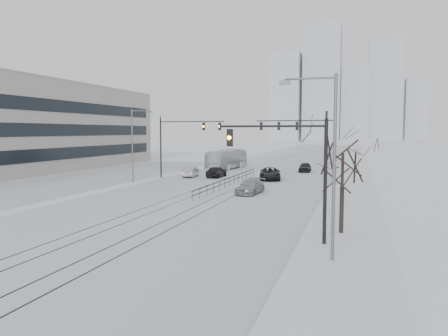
# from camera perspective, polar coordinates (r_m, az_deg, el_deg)

# --- Properties ---
(ground) EXTENTS (500.00, 500.00, 0.00)m
(ground) POSITION_cam_1_polar(r_m,az_deg,el_deg) (23.74, -20.37, -10.92)
(ground) COLOR silver
(ground) RESTS_ON ground
(road) EXTENTS (22.00, 260.00, 0.02)m
(road) POSITION_cam_1_polar(r_m,az_deg,el_deg) (79.59, 6.80, 0.24)
(road) COLOR silver
(road) RESTS_ON ground
(sidewalk_east) EXTENTS (5.00, 260.00, 0.16)m
(sidewalk_east) POSITION_cam_1_polar(r_m,az_deg,el_deg) (78.34, 16.56, 0.05)
(sidewalk_east) COLOR silver
(sidewalk_east) RESTS_ON ground
(curb) EXTENTS (0.10, 260.00, 0.12)m
(curb) POSITION_cam_1_polar(r_m,az_deg,el_deg) (78.40, 14.77, 0.08)
(curb) COLOR gray
(curb) RESTS_ON ground
(parking_strip) EXTENTS (14.00, 60.00, 0.03)m
(parking_strip) POSITION_cam_1_polar(r_m,az_deg,el_deg) (63.37, -15.57, -1.06)
(parking_strip) COLOR silver
(parking_strip) RESTS_ON ground
(tram_rails) EXTENTS (5.30, 180.00, 0.01)m
(tram_rails) POSITION_cam_1_polar(r_m,az_deg,el_deg) (60.09, 3.42, -1.20)
(tram_rails) COLOR black
(tram_rails) RESTS_ON ground
(skyline) EXTENTS (96.00, 48.00, 72.00)m
(skyline) POSITION_cam_1_polar(r_m,az_deg,el_deg) (292.87, 15.39, 9.42)
(skyline) COLOR #AAAFBA
(skyline) RESTS_ON ground
(traffic_mast_near) EXTENTS (6.10, 0.37, 7.00)m
(traffic_mast_near) POSITION_cam_1_polar(r_m,az_deg,el_deg) (24.37, 9.35, 0.63)
(traffic_mast_near) COLOR black
(traffic_mast_near) RESTS_ON ground
(traffic_mast_ne) EXTENTS (9.60, 0.37, 8.00)m
(traffic_mast_ne) POSITION_cam_1_polar(r_m,az_deg,el_deg) (53.41, 10.72, 4.14)
(traffic_mast_ne) COLOR black
(traffic_mast_ne) RESTS_ON ground
(traffic_mast_nw) EXTENTS (9.10, 0.37, 8.00)m
(traffic_mast_nw) POSITION_cam_1_polar(r_m,az_deg,el_deg) (58.60, -5.64, 4.07)
(traffic_mast_nw) COLOR black
(traffic_mast_nw) RESTS_ON ground
(street_light_east) EXTENTS (2.73, 0.25, 9.00)m
(street_light_east) POSITION_cam_1_polar(r_m,az_deg,el_deg) (21.16, 13.42, 1.69)
(street_light_east) COLOR #595B60
(street_light_east) RESTS_ON ground
(street_light_west) EXTENTS (2.73, 0.25, 9.00)m
(street_light_west) POSITION_cam_1_polar(r_m,az_deg,el_deg) (54.79, -11.62, 3.56)
(street_light_west) COLOR #595B60
(street_light_west) RESTS_ON ground
(bare_tree) EXTENTS (4.40, 4.40, 6.10)m
(bare_tree) POSITION_cam_1_polar(r_m,az_deg,el_deg) (27.17, 15.24, 0.79)
(bare_tree) COLOR black
(bare_tree) RESTS_ON ground
(median_fence) EXTENTS (0.06, 24.00, 1.00)m
(median_fence) POSITION_cam_1_polar(r_m,az_deg,el_deg) (50.43, 0.75, -1.77)
(median_fence) COLOR black
(median_fence) RESTS_ON ground
(street_sign) EXTENTS (0.70, 0.06, 2.40)m
(street_sign) POSITION_cam_1_polar(r_m,az_deg,el_deg) (50.36, 14.40, -0.70)
(street_sign) COLOR #595B60
(street_sign) RESTS_ON ground
(sedan_sb_inner) EXTENTS (1.93, 4.60, 1.56)m
(sedan_sb_inner) POSITION_cam_1_polar(r_m,az_deg,el_deg) (59.82, -1.00, -0.49)
(sedan_sb_inner) COLOR black
(sedan_sb_inner) RESTS_ON ground
(sedan_sb_outer) EXTENTS (2.21, 4.64, 1.47)m
(sedan_sb_outer) POSITION_cam_1_polar(r_m,az_deg,el_deg) (60.49, -4.42, -0.49)
(sedan_sb_outer) COLOR #ACAEB4
(sedan_sb_outer) RESTS_ON ground
(sedan_nb_front) EXTENTS (3.66, 6.09, 1.58)m
(sedan_nb_front) POSITION_cam_1_polar(r_m,az_deg,el_deg) (57.04, 6.04, -0.76)
(sedan_nb_front) COLOR black
(sedan_nb_front) RESTS_ON ground
(sedan_nb_right) EXTENTS (2.42, 5.03, 1.41)m
(sedan_nb_right) POSITION_cam_1_polar(r_m,az_deg,el_deg) (44.21, 3.44, -2.48)
(sedan_nb_right) COLOR #929498
(sedan_nb_right) RESTS_ON ground
(sedan_nb_far) EXTENTS (1.86, 4.40, 1.48)m
(sedan_nb_far) POSITION_cam_1_polar(r_m,az_deg,el_deg) (68.89, 10.54, 0.10)
(sedan_nb_far) COLOR black
(sedan_nb_far) RESTS_ON ground
(box_truck) EXTENTS (4.15, 11.84, 3.23)m
(box_truck) POSITION_cam_1_polar(r_m,az_deg,el_deg) (72.98, 0.39, 1.13)
(box_truck) COLOR silver
(box_truck) RESTS_ON ground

